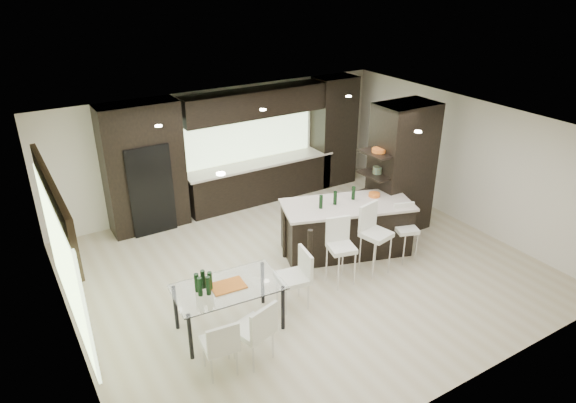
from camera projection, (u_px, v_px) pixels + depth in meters
ground at (305, 269)px, 9.52m from camera, size 8.00×8.00×0.00m
back_wall at (222, 147)px, 11.66m from camera, size 8.00×0.02×2.70m
left_wall at (63, 268)px, 7.07m from camera, size 0.02×7.00×2.70m
right_wall at (464, 161)px, 10.83m from camera, size 0.02×7.00×2.70m
ceiling at (307, 129)px, 8.38m from camera, size 8.00×7.00×0.02m
window_left at (64, 261)px, 7.24m from camera, size 0.04×3.20×1.90m
window_back at (246, 135)px, 11.82m from camera, size 3.40×0.04×1.20m
stone_accent at (53, 203)px, 6.87m from camera, size 0.08×3.00×0.80m
ceiling_spots at (299, 126)px, 8.58m from camera, size 4.00×3.00×0.02m
back_cabinetry at (248, 148)px, 11.64m from camera, size 6.80×0.68×2.70m
refrigerator at (147, 186)px, 10.64m from camera, size 0.90×0.68×1.90m
partition_column at (402, 168)px, 10.48m from camera, size 1.20×0.80×2.70m
kitchen_island at (346, 228)px, 9.92m from camera, size 2.68×1.78×1.03m
stool_left at (341, 259)px, 8.92m from camera, size 0.53×0.53×0.98m
stool_mid at (375, 246)px, 9.25m from camera, size 0.56×0.56×1.06m
stool_right at (405, 238)px, 9.66m from camera, size 0.51×0.51×0.90m
bench at (349, 239)px, 10.08m from camera, size 1.31×0.77×0.47m
floor_vase at (386, 206)px, 10.70m from camera, size 0.44×0.44×1.10m
dining_table at (229, 308)px, 7.83m from camera, size 1.69×1.03×0.78m
chair_near at (253, 333)px, 7.20m from camera, size 0.62×0.62×0.92m
chair_far at (220, 347)px, 6.99m from camera, size 0.50×0.50×0.84m
chair_end at (293, 282)px, 8.34m from camera, size 0.57×0.57×0.92m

